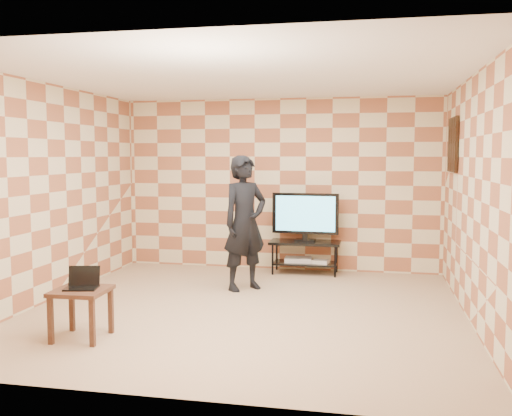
# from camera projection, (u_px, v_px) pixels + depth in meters

# --- Properties ---
(floor) EXTENTS (5.00, 5.00, 0.00)m
(floor) POSITION_uv_depth(u_px,v_px,m) (246.00, 310.00, 6.70)
(floor) COLOR tan
(floor) RESTS_ON ground
(wall_back) EXTENTS (5.00, 0.02, 2.70)m
(wall_back) POSITION_uv_depth(u_px,v_px,m) (280.00, 185.00, 9.01)
(wall_back) COLOR beige
(wall_back) RESTS_ON ground
(wall_front) EXTENTS (5.00, 0.02, 2.70)m
(wall_front) POSITION_uv_depth(u_px,v_px,m) (171.00, 219.00, 4.13)
(wall_front) COLOR beige
(wall_front) RESTS_ON ground
(wall_left) EXTENTS (0.02, 5.00, 2.70)m
(wall_left) POSITION_uv_depth(u_px,v_px,m) (49.00, 193.00, 7.07)
(wall_left) COLOR beige
(wall_left) RESTS_ON ground
(wall_right) EXTENTS (0.02, 5.00, 2.70)m
(wall_right) POSITION_uv_depth(u_px,v_px,m) (474.00, 199.00, 6.08)
(wall_right) COLOR beige
(wall_right) RESTS_ON ground
(ceiling) EXTENTS (5.00, 5.00, 0.02)m
(ceiling) POSITION_uv_depth(u_px,v_px,m) (245.00, 77.00, 6.45)
(ceiling) COLOR white
(ceiling) RESTS_ON wall_back
(wall_art) EXTENTS (0.04, 0.72, 0.72)m
(wall_art) POSITION_uv_depth(u_px,v_px,m) (453.00, 145.00, 7.54)
(wall_art) COLOR black
(wall_art) RESTS_ON wall_right
(tv_stand) EXTENTS (1.07, 0.48, 0.50)m
(tv_stand) POSITION_uv_depth(u_px,v_px,m) (305.00, 250.00, 8.73)
(tv_stand) COLOR black
(tv_stand) RESTS_ON floor
(tv) EXTENTS (1.02, 0.21, 0.74)m
(tv) POSITION_uv_depth(u_px,v_px,m) (305.00, 215.00, 8.68)
(tv) COLOR black
(tv) RESTS_ON tv_stand
(dvd_player) EXTENTS (0.43, 0.32, 0.07)m
(dvd_player) POSITION_uv_depth(u_px,v_px,m) (298.00, 260.00, 8.79)
(dvd_player) COLOR silver
(dvd_player) RESTS_ON tv_stand
(game_console) EXTENTS (0.26, 0.21, 0.05)m
(game_console) POSITION_uv_depth(u_px,v_px,m) (320.00, 262.00, 8.65)
(game_console) COLOR silver
(game_console) RESTS_ON tv_stand
(side_table) EXTENTS (0.53, 0.53, 0.50)m
(side_table) POSITION_uv_depth(u_px,v_px,m) (81.00, 298.00, 5.62)
(side_table) COLOR #3B1E15
(side_table) RESTS_ON floor
(laptop) EXTENTS (0.36, 0.31, 0.21)m
(laptop) POSITION_uv_depth(u_px,v_px,m) (83.00, 283.00, 5.65)
(laptop) COLOR black
(laptop) RESTS_ON side_table
(person) EXTENTS (0.77, 0.78, 1.81)m
(person) POSITION_uv_depth(u_px,v_px,m) (245.00, 223.00, 7.65)
(person) COLOR black
(person) RESTS_ON floor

